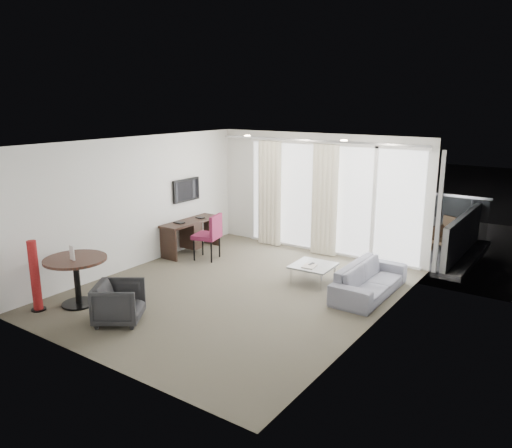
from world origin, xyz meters
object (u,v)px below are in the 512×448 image
Objects in this scene: rattan_chair_b at (446,235)px; desk_chair at (207,237)px; rattan_chair_a at (397,229)px; sofa at (370,280)px; coffee_table at (313,273)px; desk at (191,236)px; round_table at (77,281)px; tub_armchair at (119,303)px; red_lamp at (35,276)px.

desk_chair is at bearing -115.26° from rattan_chair_b.
desk_chair is at bearing -128.72° from rattan_chair_a.
sofa is at bearing -72.82° from rattan_chair_b.
coffee_table is 0.98× the size of rattan_chair_b.
sofa is (4.23, -0.14, -0.09)m from desk.
round_table is 1.37× the size of coffee_table.
desk is 3.67m from tub_armchair.
red_lamp is at bearing -123.91° from round_table.
rattan_chair_b is at bearing 57.24° from red_lamp.
red_lamp is 8.37m from rattan_chair_b.
sofa reaches higher than coffee_table.
red_lamp reaches higher than coffee_table.
rattan_chair_b is at bearing 26.79° from desk_chair.
round_table is at bearing -130.52° from coffee_table.
coffee_table is 1.10m from sofa.
rattan_chair_b is at bearing -59.15° from tub_armchair.
desk_chair reaches higher than rattan_chair_b.
rattan_chair_b is (4.53, 7.04, -0.20)m from red_lamp.
desk_chair is 1.30× the size of rattan_chair_b.
sofa is at bearing 39.70° from round_table.
red_lamp is 7.60m from rattan_chair_a.
tub_armchair is 0.92× the size of rattan_chair_b.
rattan_chair_b is (4.01, 3.45, -0.11)m from desk_chair.
tub_armchair is (1.09, -0.06, -0.09)m from round_table.
desk_chair is 1.42× the size of tub_armchair.
desk_chair is 3.08m from round_table.
rattan_chair_b is (4.63, 3.25, 0.02)m from desk.
red_lamp is at bearing -129.66° from coffee_table.
tub_armchair is at bearing -87.74° from desk_chair.
round_table is 0.64m from red_lamp.
sofa is 2.15× the size of rattan_chair_a.
tub_armchair is 0.37× the size of sofa.
coffee_table is 0.40× the size of sofa.
red_lamp is at bearing -112.55° from rattan_chair_a.
round_table reaches higher than desk.
tub_armchair is (0.91, -3.14, -0.18)m from desk_chair.
rattan_chair_b reaches higher than sofa.
tub_armchair is 0.81× the size of rattan_chair_a.
desk_chair is 1.15× the size of rattan_chair_a.
desk_chair is at bearing -17.77° from tub_armchair.
sofa is 2.45× the size of rattan_chair_b.
rattan_chair_a reaches higher than round_table.
coffee_table is (2.51, 0.06, -0.32)m from desk_chair.
sofa is at bearing -12.92° from desk_chair.
desk_chair is 3.27m from tub_armchair.
red_lamp is 1.68× the size of tub_armchair.
rattan_chair_a is at bearing 10.81° from sofa.
rattan_chair_a is at bearing 62.23° from red_lamp.
desk is at bearing -135.93° from rattan_chair_a.
round_table is 6.98m from rattan_chair_a.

